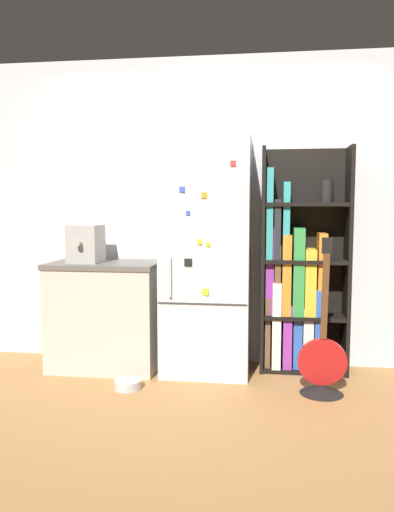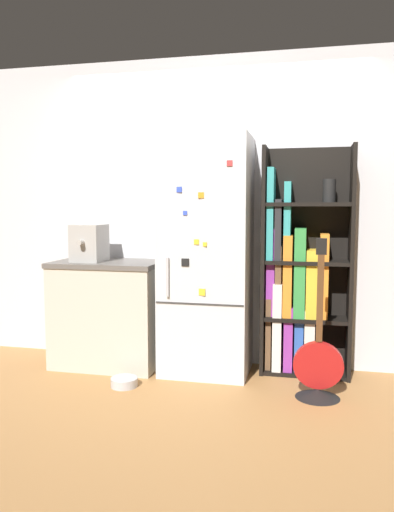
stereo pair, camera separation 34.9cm
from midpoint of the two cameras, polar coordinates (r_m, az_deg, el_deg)
The scene contains 8 objects.
ground_plane at distance 4.05m, azimuth -1.75°, elevation -13.75°, with size 16.00×16.00×0.00m, color #A87542.
wall_back at distance 4.29m, azimuth -0.75°, elevation 5.03°, with size 8.00×0.05×2.60m.
refrigerator at distance 4.01m, azimuth -1.39°, elevation 0.00°, with size 0.70×0.58×1.90m.
bookshelf at distance 4.13m, azimuth 8.97°, elevation -2.49°, with size 0.70×0.31×1.82m.
kitchen_counter at distance 4.30m, azimuth -12.67°, elevation -6.57°, with size 0.90×0.59×0.89m.
espresso_machine at distance 4.23m, azimuth -14.92°, elevation 1.36°, with size 0.25×0.33×0.31m.
guitar at distance 3.74m, azimuth 11.47°, elevation -12.83°, with size 0.35×0.31×1.14m.
pet_bowl at distance 3.87m, azimuth -10.57°, elevation -14.19°, with size 0.21×0.21×0.07m.
Camera 1 is at (0.47, -3.80, 1.34)m, focal length 35.00 mm.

